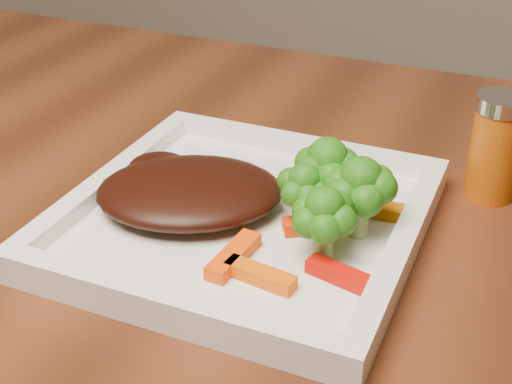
% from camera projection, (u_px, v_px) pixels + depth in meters
% --- Properties ---
extents(plate, '(0.27, 0.27, 0.01)m').
position_uv_depth(plate, '(245.00, 223.00, 0.57)').
color(plate, white).
rests_on(plate, dining_table).
extents(steak, '(0.18, 0.17, 0.03)m').
position_uv_depth(steak, '(190.00, 191.00, 0.57)').
color(steak, black).
rests_on(steak, plate).
extents(broccoli_0, '(0.07, 0.07, 0.07)m').
position_uv_depth(broccoli_0, '(327.00, 174.00, 0.55)').
color(broccoli_0, '#2F5F0F').
rests_on(broccoli_0, plate).
extents(broccoli_1, '(0.07, 0.07, 0.06)m').
position_uv_depth(broccoli_1, '(360.00, 197.00, 0.53)').
color(broccoli_1, '#2E6C12').
rests_on(broccoli_1, plate).
extents(broccoli_2, '(0.07, 0.07, 0.06)m').
position_uv_depth(broccoli_2, '(324.00, 222.00, 0.50)').
color(broccoli_2, '#247313').
rests_on(broccoli_2, plate).
extents(broccoli_3, '(0.05, 0.05, 0.06)m').
position_uv_depth(broccoli_3, '(304.00, 188.00, 0.54)').
color(broccoli_3, '#206210').
rests_on(broccoli_3, plate).
extents(carrot_0, '(0.05, 0.02, 0.01)m').
position_uv_depth(carrot_0, '(260.00, 275.00, 0.49)').
color(carrot_0, '#F85C04').
rests_on(carrot_0, plate).
extents(carrot_1, '(0.05, 0.03, 0.01)m').
position_uv_depth(carrot_1, '(340.00, 275.00, 0.49)').
color(carrot_1, red).
rests_on(carrot_1, plate).
extents(carrot_2, '(0.02, 0.06, 0.01)m').
position_uv_depth(carrot_2, '(234.00, 256.00, 0.51)').
color(carrot_2, '#F64704').
rests_on(carrot_2, plate).
extents(carrot_3, '(0.06, 0.02, 0.01)m').
position_uv_depth(carrot_3, '(384.00, 210.00, 0.56)').
color(carrot_3, '#DA6903').
rests_on(carrot_3, plate).
extents(carrot_6, '(0.06, 0.04, 0.01)m').
position_uv_depth(carrot_6, '(321.00, 224.00, 0.54)').
color(carrot_6, red).
rests_on(carrot_6, plate).
extents(spice_shaker, '(0.05, 0.05, 0.09)m').
position_uv_depth(spice_shaker, '(496.00, 148.00, 0.59)').
color(spice_shaker, '#B34D09').
rests_on(spice_shaker, dining_table).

